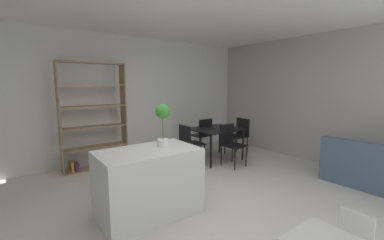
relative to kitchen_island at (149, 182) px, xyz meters
The scene contains 12 objects.
ground_plane 0.75m from the kitchen_island, 17.61° to the right, with size 9.62×9.62×0.00m, color beige.
back_partition 2.92m from the kitchen_island, 77.98° to the left, with size 6.99×0.06×2.79m, color silver.
right_partition_gray 4.15m from the kitchen_island, ahead, with size 0.06×5.81×2.79m, color #B2ADA3.
kitchen_island is the anchor object (origin of this frame).
potted_plant_on_island 0.85m from the kitchen_island, 10.24° to the left, with size 0.20×0.20×0.57m.
open_bookshelf 2.43m from the kitchen_island, 91.47° to the left, with size 1.28×0.31×2.15m.
child_chair_right 2.26m from the kitchen_island, 63.10° to the right, with size 0.30×0.30×0.55m.
dining_table 2.68m from the kitchen_island, 29.07° to the left, with size 1.08×0.90×0.73m.
dining_chair_window_side 3.35m from the kitchen_island, 22.62° to the left, with size 0.49×0.50×0.89m.
dining_chair_near 2.47m from the kitchen_island, 19.52° to the left, with size 0.45×0.47×0.87m.
dining_chair_island_side 2.06m from the kitchen_island, 39.41° to the left, with size 0.44×0.45×0.87m.
dining_chair_far 2.94m from the kitchen_island, 37.22° to the left, with size 0.42×0.43×0.90m.
Camera 1 is at (-1.95, -2.65, 1.71)m, focal length 23.15 mm.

